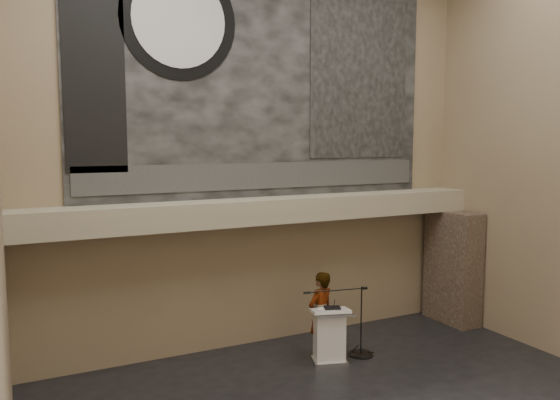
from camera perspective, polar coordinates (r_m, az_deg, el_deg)
wall_back at (r=11.64m, az=-1.76°, el=5.53°), size 10.00×0.02×8.50m
soffit at (r=11.37m, az=-0.90°, el=-1.06°), size 10.00×0.80×0.50m
sprinkler_left at (r=10.78m, az=-8.49°, el=-3.03°), size 0.04×0.04×0.06m
sprinkler_right at (r=12.30m, az=7.22°, el=-1.87°), size 0.04×0.04×0.06m
banner at (r=11.69m, az=-1.72°, el=12.66°), size 8.00×0.05×5.00m
banner_text_strip at (r=11.60m, az=-1.61°, el=2.56°), size 7.76×0.02×0.55m
banner_clock_rim at (r=11.18m, az=-10.49°, el=18.04°), size 2.30×0.02×2.30m
banner_clock_face at (r=11.16m, az=-10.46°, el=18.06°), size 1.84×0.02×1.84m
banner_building_print at (r=12.85m, az=8.36°, el=12.46°), size 2.60×0.02×3.60m
banner_brick_print at (r=10.66m, az=-18.81°, el=11.33°), size 1.10×0.02×3.20m
stone_pier at (r=13.94m, az=17.60°, el=-6.66°), size 0.60×1.40×2.70m
lectern at (r=11.14m, az=5.18°, el=-13.95°), size 0.85×0.71×1.14m
binder at (r=10.96m, az=5.50°, el=-11.18°), size 0.39×0.36×0.04m
papers at (r=10.91m, az=4.84°, el=-11.34°), size 0.29×0.35×0.00m
speaker_person at (r=11.33m, az=4.26°, el=-11.84°), size 0.74×0.60×1.76m
mic_stand at (r=11.70m, az=8.23°, el=-14.75°), size 1.48×0.52×1.44m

